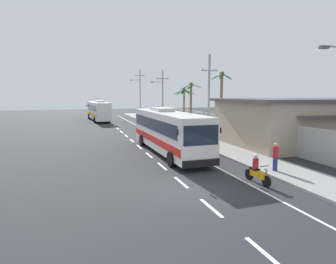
# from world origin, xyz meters

# --- Properties ---
(ground_plane) EXTENTS (160.00, 160.00, 0.00)m
(ground_plane) POSITION_xyz_m (0.00, 0.00, 0.00)
(ground_plane) COLOR #28282D
(sidewalk_kerb) EXTENTS (3.20, 90.00, 0.14)m
(sidewalk_kerb) POSITION_xyz_m (6.80, 10.00, 0.07)
(sidewalk_kerb) COLOR gray
(sidewalk_kerb) RESTS_ON ground
(lane_markings) EXTENTS (3.46, 71.00, 0.01)m
(lane_markings) POSITION_xyz_m (2.00, 14.63, 0.00)
(lane_markings) COLOR white
(lane_markings) RESTS_ON ground
(boundary_wall) EXTENTS (0.24, 60.00, 2.35)m
(boundary_wall) POSITION_xyz_m (10.60, 14.00, 1.18)
(boundary_wall) COLOR #B2B2AD
(boundary_wall) RESTS_ON ground
(coach_bus_foreground) EXTENTS (3.06, 12.47, 3.58)m
(coach_bus_foreground) POSITION_xyz_m (1.67, 9.11, 1.86)
(coach_bus_foreground) COLOR silver
(coach_bus_foreground) RESTS_ON ground
(coach_bus_far_lane) EXTENTS (3.63, 12.57, 3.60)m
(coach_bus_far_lane) POSITION_xyz_m (-1.61, 39.33, 1.88)
(coach_bus_far_lane) COLOR white
(coach_bus_far_lane) RESTS_ON ground
(motorcycle_beside_bus) EXTENTS (0.56, 1.96, 1.61)m
(motorcycle_beside_bus) POSITION_xyz_m (3.96, 18.91, 0.65)
(motorcycle_beside_bus) COLOR black
(motorcycle_beside_bus) RESTS_ON ground
(motorcycle_trailing) EXTENTS (0.56, 1.96, 1.57)m
(motorcycle_trailing) POSITION_xyz_m (3.82, 0.21, 0.64)
(motorcycle_trailing) COLOR black
(motorcycle_trailing) RESTS_ON ground
(pedestrian_near_kerb) EXTENTS (0.36, 0.36, 1.55)m
(pedestrian_near_kerb) POSITION_xyz_m (7.49, 14.73, 0.95)
(pedestrian_near_kerb) COLOR beige
(pedestrian_near_kerb) RESTS_ON sidewalk_kerb
(pedestrian_midwalk) EXTENTS (0.36, 0.36, 1.69)m
(pedestrian_midwalk) POSITION_xyz_m (6.04, 1.54, 1.03)
(pedestrian_midwalk) COLOR navy
(pedestrian_midwalk) RESTS_ON sidewalk_kerb
(utility_pole_mid) EXTENTS (1.93, 0.24, 8.99)m
(utility_pole_mid) POSITION_xyz_m (8.54, 15.82, 4.64)
(utility_pole_mid) COLOR #9E9E99
(utility_pole_mid) RESTS_ON ground
(utility_pole_far) EXTENTS (3.10, 0.24, 8.70)m
(utility_pole_far) POSITION_xyz_m (8.36, 32.98, 4.64)
(utility_pole_far) COLOR #9E9E99
(utility_pole_far) RESTS_ON ground
(utility_pole_distant) EXTENTS (3.33, 0.24, 10.08)m
(utility_pole_distant) POSITION_xyz_m (8.26, 50.13, 5.38)
(utility_pole_distant) COLOR #9E9E99
(utility_pole_distant) RESTS_ON ground
(palm_nearest) EXTENTS (2.83, 3.03, 6.18)m
(palm_nearest) POSITION_xyz_m (8.51, 20.85, 4.46)
(palm_nearest) COLOR brown
(palm_nearest) RESTS_ON ground
(palm_third) EXTENTS (2.52, 2.61, 7.29)m
(palm_third) POSITION_xyz_m (10.75, 17.07, 4.82)
(palm_third) COLOR brown
(palm_third) RESTS_ON ground
(palm_fourth) EXTENTS (3.41, 3.56, 5.59)m
(palm_fourth) POSITION_xyz_m (9.41, 25.70, 4.25)
(palm_fourth) COLOR brown
(palm_fourth) RESTS_ON ground
(roadside_building) EXTENTS (16.05, 9.83, 4.31)m
(roadside_building) POSITION_xyz_m (15.65, 9.12, 2.17)
(roadside_building) COLOR tan
(roadside_building) RESTS_ON ground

